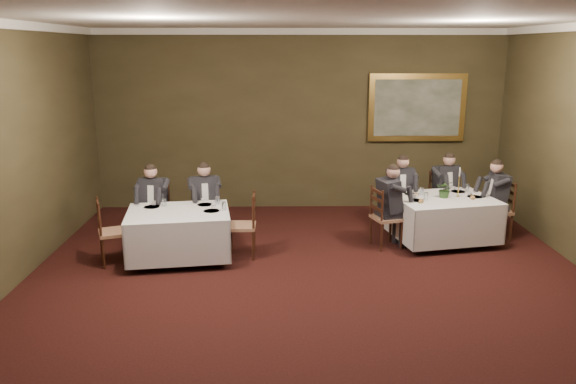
{
  "coord_description": "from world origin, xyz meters",
  "views": [
    {
      "loc": [
        -0.44,
        -6.02,
        3.15
      ],
      "look_at": [
        -0.29,
        1.72,
        1.15
      ],
      "focal_mm": 35.0,
      "sensor_mm": 36.0,
      "label": 1
    }
  ],
  "objects_px": {
    "diner_main_endleft": "(387,216)",
    "chair_sec_endleft": "(114,245)",
    "table_main": "(443,216)",
    "chair_sec_backright": "(206,225)",
    "diner_main_backright": "(444,199)",
    "chair_main_endright": "(497,222)",
    "diner_main_backleft": "(400,201)",
    "chair_main_backright": "(443,211)",
    "painting": "(417,108)",
    "centerpiece": "(445,188)",
    "diner_main_endright": "(497,209)",
    "chair_sec_backleft": "(156,227)",
    "table_second": "(179,231)",
    "chair_main_backleft": "(399,213)",
    "candlestick": "(459,186)",
    "chair_sec_endright": "(243,238)",
    "diner_sec_backright": "(205,212)",
    "diner_sec_backleft": "(155,214)",
    "chair_main_endleft": "(385,230)"
  },
  "relations": [
    {
      "from": "diner_main_endleft",
      "to": "chair_sec_endleft",
      "type": "relative_size",
      "value": 1.35
    },
    {
      "from": "table_main",
      "to": "chair_sec_backright",
      "type": "distance_m",
      "value": 3.94
    },
    {
      "from": "diner_main_backright",
      "to": "chair_main_endright",
      "type": "height_order",
      "value": "diner_main_backright"
    },
    {
      "from": "diner_main_backleft",
      "to": "diner_main_endleft",
      "type": "relative_size",
      "value": 1.0
    },
    {
      "from": "chair_main_backright",
      "to": "painting",
      "type": "relative_size",
      "value": 0.53
    },
    {
      "from": "chair_main_endright",
      "to": "centerpiece",
      "type": "height_order",
      "value": "centerpiece"
    },
    {
      "from": "diner_main_endright",
      "to": "chair_sec_backleft",
      "type": "xyz_separation_m",
      "value": [
        -5.71,
        -0.18,
        -0.23
      ]
    },
    {
      "from": "diner_main_endright",
      "to": "table_second",
      "type": "bearing_deg",
      "value": 100.18
    },
    {
      "from": "table_second",
      "to": "chair_main_backleft",
      "type": "relative_size",
      "value": 1.67
    },
    {
      "from": "centerpiece",
      "to": "candlestick",
      "type": "relative_size",
      "value": 0.61
    },
    {
      "from": "diner_main_endleft",
      "to": "chair_sec_endright",
      "type": "height_order",
      "value": "diner_main_endleft"
    },
    {
      "from": "chair_main_endright",
      "to": "diner_sec_backright",
      "type": "relative_size",
      "value": 0.74
    },
    {
      "from": "chair_sec_endleft",
      "to": "centerpiece",
      "type": "xyz_separation_m",
      "value": [
        5.19,
        0.86,
        0.63
      ]
    },
    {
      "from": "candlestick",
      "to": "table_main",
      "type": "bearing_deg",
      "value": -161.45
    },
    {
      "from": "chair_sec_endleft",
      "to": "painting",
      "type": "xyz_separation_m",
      "value": [
        5.18,
        2.99,
        1.72
      ]
    },
    {
      "from": "chair_main_backleft",
      "to": "chair_sec_backright",
      "type": "bearing_deg",
      "value": 6.15
    },
    {
      "from": "painting",
      "to": "candlestick",
      "type": "bearing_deg",
      "value": -83.16
    },
    {
      "from": "diner_main_endleft",
      "to": "painting",
      "type": "height_order",
      "value": "painting"
    },
    {
      "from": "chair_main_endright",
      "to": "diner_sec_backright",
      "type": "height_order",
      "value": "diner_sec_backright"
    },
    {
      "from": "diner_sec_backleft",
      "to": "chair_sec_endleft",
      "type": "height_order",
      "value": "diner_sec_backleft"
    },
    {
      "from": "chair_main_backleft",
      "to": "diner_sec_backleft",
      "type": "relative_size",
      "value": 0.74
    },
    {
      "from": "chair_main_backright",
      "to": "chair_sec_backright",
      "type": "xyz_separation_m",
      "value": [
        -4.19,
        -0.76,
        0.0
      ]
    },
    {
      "from": "chair_main_endleft",
      "to": "diner_main_endright",
      "type": "distance_m",
      "value": 2.01
    },
    {
      "from": "diner_main_backleft",
      "to": "centerpiece",
      "type": "height_order",
      "value": "diner_main_backleft"
    },
    {
      "from": "chair_sec_backleft",
      "to": "chair_sec_endleft",
      "type": "height_order",
      "value": "same"
    },
    {
      "from": "diner_main_endleft",
      "to": "painting",
      "type": "bearing_deg",
      "value": 140.26
    },
    {
      "from": "painting",
      "to": "chair_sec_backright",
      "type": "bearing_deg",
      "value": -152.71
    },
    {
      "from": "chair_main_backleft",
      "to": "chair_sec_endright",
      "type": "bearing_deg",
      "value": 21.73
    },
    {
      "from": "chair_main_endright",
      "to": "diner_main_endleft",
      "type": "bearing_deg",
      "value": 101.47
    },
    {
      "from": "diner_sec_backleft",
      "to": "chair_sec_backright",
      "type": "bearing_deg",
      "value": -165.66
    },
    {
      "from": "diner_main_backleft",
      "to": "chair_sec_endright",
      "type": "relative_size",
      "value": 1.35
    },
    {
      "from": "chair_main_endleft",
      "to": "chair_sec_backright",
      "type": "relative_size",
      "value": 1.0
    },
    {
      "from": "chair_main_endright",
      "to": "diner_main_endright",
      "type": "height_order",
      "value": "diner_main_endright"
    },
    {
      "from": "diner_main_backleft",
      "to": "chair_main_endright",
      "type": "xyz_separation_m",
      "value": [
        1.56,
        -0.51,
        -0.23
      ]
    },
    {
      "from": "chair_main_backleft",
      "to": "diner_main_endleft",
      "type": "xyz_separation_m",
      "value": [
        -0.4,
        -0.91,
        0.23
      ]
    },
    {
      "from": "diner_main_endright",
      "to": "painting",
      "type": "height_order",
      "value": "painting"
    },
    {
      "from": "diner_main_backright",
      "to": "diner_main_backleft",
      "type": "bearing_deg",
      "value": -6.49
    },
    {
      "from": "chair_main_backleft",
      "to": "chair_main_endright",
      "type": "xyz_separation_m",
      "value": [
        1.56,
        -0.52,
        0.0
      ]
    },
    {
      "from": "chair_main_backleft",
      "to": "chair_sec_backleft",
      "type": "distance_m",
      "value": 4.22
    },
    {
      "from": "chair_main_endleft",
      "to": "chair_main_backleft",
      "type": "bearing_deg",
      "value": 138.57
    },
    {
      "from": "diner_main_backleft",
      "to": "chair_main_endright",
      "type": "bearing_deg",
      "value": 157.87
    },
    {
      "from": "table_second",
      "to": "diner_main_endright",
      "type": "xyz_separation_m",
      "value": [
        5.2,
        0.9,
        0.06
      ]
    },
    {
      "from": "diner_main_endleft",
      "to": "diner_sec_backleft",
      "type": "bearing_deg",
      "value": -110.12
    },
    {
      "from": "table_second",
      "to": "candlestick",
      "type": "relative_size",
      "value": 3.34
    },
    {
      "from": "chair_main_backleft",
      "to": "chair_sec_backright",
      "type": "height_order",
      "value": "same"
    },
    {
      "from": "diner_main_backright",
      "to": "diner_main_endright",
      "type": "distance_m",
      "value": 0.98
    },
    {
      "from": "diner_main_endleft",
      "to": "diner_main_backleft",
      "type": "bearing_deg",
      "value": 138.76
    },
    {
      "from": "table_second",
      "to": "chair_main_endleft",
      "type": "distance_m",
      "value": 3.29
    },
    {
      "from": "diner_main_backright",
      "to": "chair_sec_backleft",
      "type": "relative_size",
      "value": 1.35
    },
    {
      "from": "chair_main_backleft",
      "to": "centerpiece",
      "type": "bearing_deg",
      "value": 126.08
    }
  ]
}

